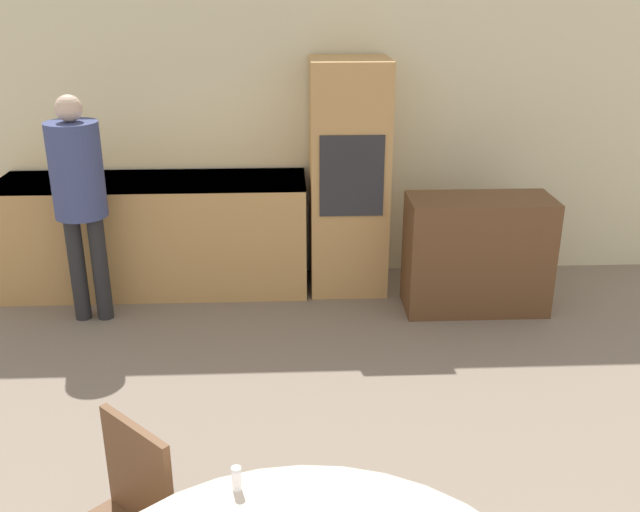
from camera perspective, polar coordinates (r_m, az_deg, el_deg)
wall_back at (r=5.71m, az=-0.65°, el=11.10°), size 6.48×0.05×2.60m
kitchen_counter at (r=5.69m, az=-12.96°, el=1.77°), size 2.32×0.60×0.90m
oven_unit at (r=5.49m, az=2.28°, el=6.28°), size 0.58×0.59×1.78m
sideboard at (r=5.35m, az=12.45°, el=0.15°), size 1.04×0.45×0.86m
person_standing at (r=5.14m, az=-18.76°, el=5.32°), size 0.36×0.36×1.61m
salt_shaker at (r=2.44m, az=-6.69°, el=-17.27°), size 0.03×0.03×0.09m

